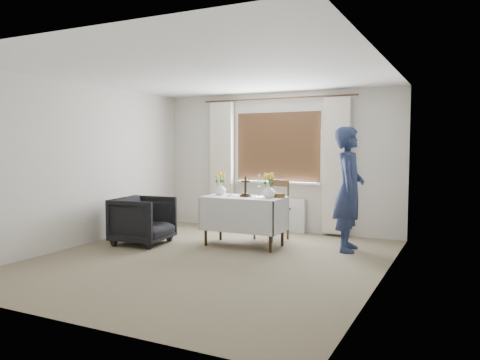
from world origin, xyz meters
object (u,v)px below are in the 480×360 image
(altar_table, at_px, (244,221))
(flower_vase_right, at_px, (269,191))
(wooden_chair, at_px, (271,210))
(flower_vase_left, at_px, (220,189))
(armchair, at_px, (143,220))
(wooden_cross, at_px, (245,186))
(person, at_px, (349,189))

(altar_table, height_order, flower_vase_right, flower_vase_right)
(wooden_chair, bearing_deg, flower_vase_left, -117.75)
(flower_vase_left, bearing_deg, armchair, -147.31)
(wooden_cross, bearing_deg, wooden_chair, 77.66)
(altar_table, height_order, flower_vase_left, flower_vase_left)
(person, bearing_deg, wooden_chair, 70.55)
(wooden_chair, distance_m, armchair, 2.07)
(armchair, distance_m, person, 3.19)
(altar_table, relative_size, person, 0.68)
(armchair, relative_size, flower_vase_right, 4.11)
(wooden_chair, relative_size, flower_vase_right, 4.94)
(person, bearing_deg, armchair, 99.98)
(wooden_chair, distance_m, flower_vase_right, 0.78)
(altar_table, bearing_deg, wooden_chair, 74.89)
(person, xyz_separation_m, flower_vase_right, (-1.11, -0.37, -0.05))
(wooden_chair, xyz_separation_m, person, (1.34, -0.28, 0.42))
(altar_table, bearing_deg, person, 14.18)
(armchair, height_order, wooden_cross, wooden_cross)
(wooden_chair, distance_m, wooden_cross, 0.79)
(altar_table, height_order, armchair, altar_table)
(altar_table, bearing_deg, armchair, -158.95)
(altar_table, distance_m, wooden_chair, 0.70)
(armchair, bearing_deg, flower_vase_right, -78.13)
(wooden_cross, height_order, flower_vase_right, wooden_cross)
(altar_table, distance_m, wooden_cross, 0.54)
(wooden_chair, height_order, wooden_cross, wooden_cross)
(armchair, height_order, flower_vase_left, flower_vase_left)
(person, height_order, flower_vase_right, person)
(altar_table, bearing_deg, flower_vase_right, 2.27)
(person, xyz_separation_m, wooden_cross, (-1.50, -0.37, 0.01))
(altar_table, bearing_deg, flower_vase_left, 169.30)
(armchair, xyz_separation_m, flower_vase_right, (1.89, 0.59, 0.49))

